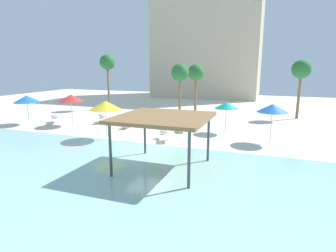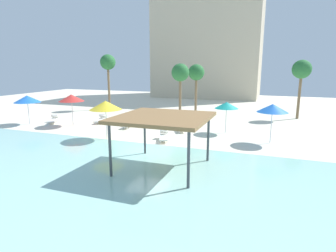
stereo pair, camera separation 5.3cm
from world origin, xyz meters
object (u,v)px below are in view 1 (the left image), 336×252
(beach_umbrella_blue_2, at_px, (272,108))
(lounge_chair_2, at_px, (164,136))
(shade_pavilion, at_px, (163,119))
(palm_tree_1, at_px, (196,73))
(beach_umbrella_red_0, at_px, (71,98))
(beach_umbrella_teal_4, at_px, (226,105))
(lounge_chair_1, at_px, (129,124))
(lounge_chair_5, at_px, (53,119))
(palm_tree_0, at_px, (180,74))
(palm_tree_2, at_px, (107,64))
(lounge_chair_0, at_px, (181,127))
(palm_tree_3, at_px, (301,71))
(lounge_chair_3, at_px, (101,119))
(beach_umbrella_yellow_1, at_px, (105,105))
(beach_umbrella_blue_3, at_px, (27,99))

(beach_umbrella_blue_2, relative_size, lounge_chair_2, 1.41)
(shade_pavilion, bearing_deg, palm_tree_1, 99.85)
(beach_umbrella_red_0, distance_m, beach_umbrella_teal_4, 13.85)
(beach_umbrella_red_0, relative_size, beach_umbrella_teal_4, 1.13)
(lounge_chair_2, bearing_deg, lounge_chair_1, -143.67)
(lounge_chair_5, distance_m, palm_tree_0, 13.65)
(palm_tree_2, bearing_deg, beach_umbrella_blue_2, -27.48)
(lounge_chair_2, xyz_separation_m, palm_tree_2, (-12.16, 12.06, 5.37))
(lounge_chair_0, xyz_separation_m, palm_tree_3, (9.67, 9.69, 4.61))
(beach_umbrella_teal_4, distance_m, lounge_chair_5, 16.48)
(lounge_chair_0, distance_m, palm_tree_2, 16.05)
(palm_tree_0, height_order, palm_tree_1, palm_tree_0)
(beach_umbrella_red_0, bearing_deg, palm_tree_0, 46.63)
(shade_pavilion, bearing_deg, lounge_chair_3, 137.02)
(beach_umbrella_teal_4, relative_size, lounge_chair_3, 1.28)
(beach_umbrella_red_0, height_order, lounge_chair_2, beach_umbrella_red_0)
(lounge_chair_0, distance_m, lounge_chair_5, 12.67)
(beach_umbrella_red_0, relative_size, lounge_chair_0, 1.45)
(lounge_chair_3, distance_m, lounge_chair_5, 4.55)
(lounge_chair_5, bearing_deg, beach_umbrella_red_0, 52.39)
(lounge_chair_0, distance_m, lounge_chair_3, 8.45)
(beach_umbrella_red_0, height_order, lounge_chair_0, beach_umbrella_red_0)
(beach_umbrella_yellow_1, height_order, palm_tree_0, palm_tree_0)
(shade_pavilion, relative_size, lounge_chair_2, 2.34)
(palm_tree_0, bearing_deg, lounge_chair_1, -109.23)
(lounge_chair_0, bearing_deg, lounge_chair_5, -111.30)
(beach_umbrella_yellow_1, distance_m, beach_umbrella_blue_3, 10.23)
(shade_pavilion, distance_m, palm_tree_3, 20.24)
(beach_umbrella_red_0, distance_m, lounge_chair_5, 3.42)
(lounge_chair_3, bearing_deg, beach_umbrella_teal_4, 73.63)
(shade_pavilion, height_order, palm_tree_3, palm_tree_3)
(shade_pavilion, relative_size, palm_tree_1, 0.83)
(beach_umbrella_yellow_1, bearing_deg, beach_umbrella_blue_2, 15.22)
(lounge_chair_1, distance_m, lounge_chair_5, 7.86)
(beach_umbrella_red_0, xyz_separation_m, beach_umbrella_blue_3, (-4.24, -0.97, -0.16))
(lounge_chair_0, bearing_deg, shade_pavilion, -13.94)
(beach_umbrella_yellow_1, height_order, beach_umbrella_blue_3, beach_umbrella_yellow_1)
(beach_umbrella_blue_3, height_order, lounge_chair_0, beach_umbrella_blue_3)
(beach_umbrella_teal_4, height_order, lounge_chair_1, beach_umbrella_teal_4)
(lounge_chair_0, height_order, lounge_chair_2, same)
(shade_pavilion, height_order, lounge_chair_0, shade_pavilion)
(beach_umbrella_yellow_1, bearing_deg, beach_umbrella_teal_4, 33.28)
(palm_tree_0, bearing_deg, shade_pavilion, -75.16)
(lounge_chair_0, bearing_deg, lounge_chair_2, -29.49)
(beach_umbrella_yellow_1, bearing_deg, lounge_chair_1, 96.27)
(shade_pavilion, bearing_deg, lounge_chair_2, 110.73)
(lounge_chair_2, distance_m, lounge_chair_3, 9.16)
(palm_tree_1, bearing_deg, palm_tree_2, -170.34)
(beach_umbrella_red_0, xyz_separation_m, lounge_chair_5, (-2.58, 0.35, -2.22))
(shade_pavilion, distance_m, lounge_chair_0, 9.33)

